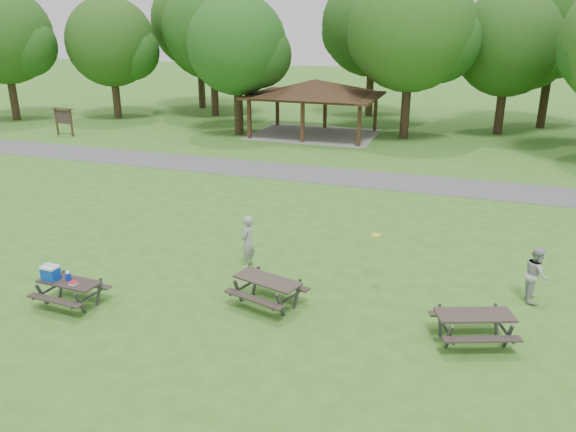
# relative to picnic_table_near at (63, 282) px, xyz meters

# --- Properties ---
(ground) EXTENTS (160.00, 160.00, 0.00)m
(ground) POSITION_rel_picnic_table_near_xyz_m (3.69, 1.67, -0.70)
(ground) COLOR #356E1F
(ground) RESTS_ON ground
(asphalt_path) EXTENTS (120.00, 3.20, 0.02)m
(asphalt_path) POSITION_rel_picnic_table_near_xyz_m (3.69, 15.67, -0.69)
(asphalt_path) COLOR #4F4F52
(asphalt_path) RESTS_ON ground
(pavilion) EXTENTS (8.60, 7.01, 3.76)m
(pavilion) POSITION_rel_picnic_table_near_xyz_m (-0.31, 25.67, 2.36)
(pavilion) COLOR #391E14
(pavilion) RESTS_ON ground
(notice_board) EXTENTS (1.60, 0.30, 1.88)m
(notice_board) POSITION_rel_picnic_table_near_xyz_m (-16.31, 19.67, 0.61)
(notice_board) COLOR #372514
(notice_board) RESTS_ON ground
(tree_row_a) EXTENTS (7.56, 7.20, 9.97)m
(tree_row_a) POSITION_rel_picnic_table_near_xyz_m (-24.22, 23.70, 5.45)
(tree_row_a) COLOR black
(tree_row_a) RESTS_ON ground
(tree_row_b) EXTENTS (7.14, 6.80, 9.28)m
(tree_row_b) POSITION_rel_picnic_table_near_xyz_m (-17.22, 27.20, 4.96)
(tree_row_b) COLOR #332416
(tree_row_b) RESTS_ON ground
(tree_row_c) EXTENTS (8.19, 7.80, 10.67)m
(tree_row_c) POSITION_rel_picnic_table_near_xyz_m (-10.21, 30.70, 5.83)
(tree_row_c) COLOR #301F15
(tree_row_c) RESTS_ON ground
(tree_row_d) EXTENTS (6.93, 6.60, 9.27)m
(tree_row_d) POSITION_rel_picnic_table_near_xyz_m (-5.22, 24.20, 5.07)
(tree_row_d) COLOR black
(tree_row_d) RESTS_ON ground
(tree_row_e) EXTENTS (8.40, 8.00, 11.02)m
(tree_row_e) POSITION_rel_picnic_table_near_xyz_m (5.79, 26.70, 6.08)
(tree_row_e) COLOR black
(tree_row_e) RESTS_ON ground
(tree_row_f) EXTENTS (7.35, 7.00, 9.55)m
(tree_row_f) POSITION_rel_picnic_table_near_xyz_m (11.78, 30.20, 5.14)
(tree_row_f) COLOR black
(tree_row_f) RESTS_ON ground
(tree_deep_a) EXTENTS (8.40, 8.00, 11.38)m
(tree_deep_a) POSITION_rel_picnic_table_near_xyz_m (-13.21, 34.20, 6.43)
(tree_deep_a) COLOR #302115
(tree_deep_a) RESTS_ON ground
(tree_deep_b) EXTENTS (8.40, 8.00, 11.13)m
(tree_deep_b) POSITION_rel_picnic_table_near_xyz_m (1.79, 34.70, 6.18)
(tree_deep_b) COLOR #312215
(tree_deep_b) RESTS_ON ground
(tree_deep_c) EXTENTS (8.82, 8.40, 11.90)m
(tree_deep_c) POSITION_rel_picnic_table_near_xyz_m (14.80, 33.70, 6.74)
(tree_deep_c) COLOR black
(tree_deep_c) RESTS_ON ground
(picnic_table_near) EXTENTS (1.85, 1.52, 1.23)m
(picnic_table_near) POSITION_rel_picnic_table_near_xyz_m (0.00, 0.00, 0.00)
(picnic_table_near) COLOR black
(picnic_table_near) RESTS_ON ground
(picnic_table_middle) EXTENTS (2.25, 1.98, 0.83)m
(picnic_table_middle) POSITION_rel_picnic_table_near_xyz_m (5.41, 1.83, -0.09)
(picnic_table_middle) COLOR #312A23
(picnic_table_middle) RESTS_ON ground
(picnic_table_far) EXTENTS (2.28, 2.06, 0.81)m
(picnic_table_far) POSITION_rel_picnic_table_near_xyz_m (10.94, 1.72, -0.10)
(picnic_table_far) COLOR #302723
(picnic_table_far) RESTS_ON ground
(frisbee_in_flight) EXTENTS (0.29, 0.29, 0.02)m
(frisbee_in_flight) POSITION_rel_picnic_table_near_xyz_m (7.95, 4.32, 0.82)
(frisbee_in_flight) COLOR yellow
(frisbee_in_flight) RESTS_ON ground
(frisbee_thrower) EXTENTS (0.43, 0.64, 1.72)m
(frisbee_thrower) POSITION_rel_picnic_table_near_xyz_m (3.86, 4.08, 0.16)
(frisbee_thrower) COLOR #9C9B9E
(frisbee_thrower) RESTS_ON ground
(frisbee_catcher) EXTENTS (0.71, 0.86, 1.64)m
(frisbee_catcher) POSITION_rel_picnic_table_near_xyz_m (12.51, 4.59, 0.12)
(frisbee_catcher) COLOR #ADADAF
(frisbee_catcher) RESTS_ON ground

